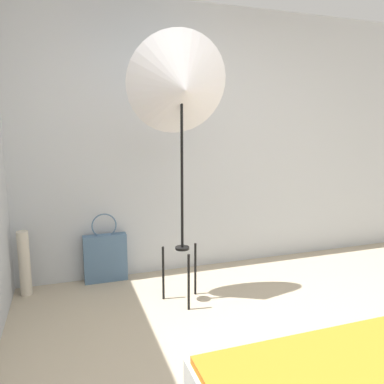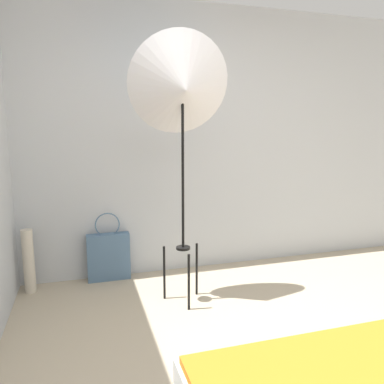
{
  "view_description": "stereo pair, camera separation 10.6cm",
  "coord_description": "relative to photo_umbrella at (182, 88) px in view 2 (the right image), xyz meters",
  "views": [
    {
      "loc": [
        -1.18,
        -1.32,
        1.43
      ],
      "look_at": [
        -0.29,
        1.29,
        0.96
      ],
      "focal_mm": 35.0,
      "sensor_mm": 36.0,
      "label": 1
    },
    {
      "loc": [
        -1.08,
        -1.36,
        1.43
      ],
      "look_at": [
        -0.29,
        1.29,
        0.96
      ],
      "focal_mm": 35.0,
      "sensor_mm": 36.0,
      "label": 2
    }
  ],
  "objects": [
    {
      "name": "photo_umbrella",
      "position": [
        0.0,
        0.0,
        0.0
      ],
      "size": [
        0.82,
        0.48,
        2.17
      ],
      "color": "black",
      "rests_on": "ground_plane"
    },
    {
      "name": "wall_back",
      "position": [
        0.31,
        0.74,
        -0.43
      ],
      "size": [
        8.0,
        0.05,
        2.6
      ],
      "color": "#B7BCC1",
      "rests_on": "ground_plane"
    },
    {
      "name": "paper_roll",
      "position": [
        -1.25,
        0.55,
        -1.45
      ],
      "size": [
        0.1,
        0.1,
        0.57
      ],
      "color": "beige",
      "rests_on": "ground_plane"
    },
    {
      "name": "tote_bag",
      "position": [
        -0.56,
        0.63,
        -1.5
      ],
      "size": [
        0.4,
        0.1,
        0.65
      ],
      "color": "slate",
      "rests_on": "ground_plane"
    }
  ]
}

